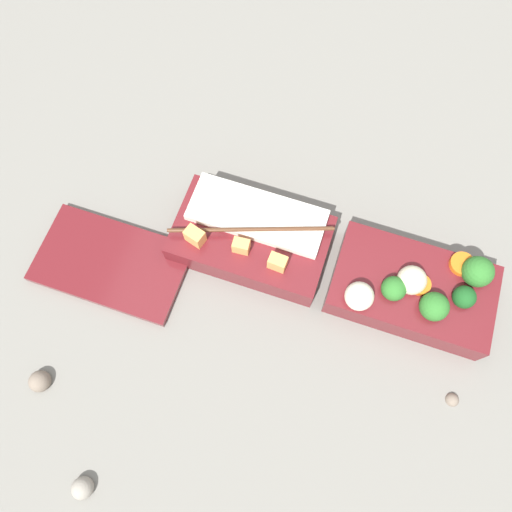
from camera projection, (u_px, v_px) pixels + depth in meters
ground_plane at (327, 269)px, 0.73m from camera, size 3.00×3.00×0.00m
bento_tray_vegetable at (415, 287)px, 0.69m from camera, size 0.22×0.13×0.08m
bento_tray_rice at (252, 237)px, 0.72m from camera, size 0.22×0.13×0.07m
bento_lid at (112, 263)px, 0.73m from camera, size 0.22×0.13×0.01m
pebble_0 at (453, 399)px, 0.66m from camera, size 0.02×0.02×0.02m
pebble_1 at (83, 488)px, 0.62m from camera, size 0.03×0.03×0.03m
pebble_2 at (40, 381)px, 0.67m from camera, size 0.03×0.03×0.03m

